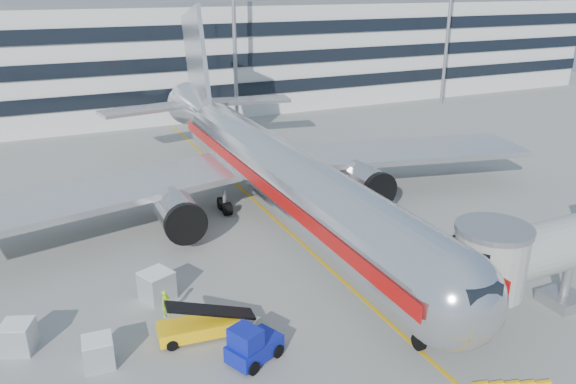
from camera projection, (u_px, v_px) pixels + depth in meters
name	position (u px, v px, depth m)	size (l,w,h in m)	color
ground	(342.00, 280.00, 36.20)	(180.00, 180.00, 0.00)	gray
lead_in_line	(279.00, 223.00, 44.70)	(0.25, 70.00, 0.01)	#E4A30C
main_jet	(270.00, 167.00, 44.67)	(50.95, 48.70, 16.06)	silver
terminal	(148.00, 56.00, 82.74)	(150.00, 24.25, 15.60)	silver
light_mast_centre	(234.00, 9.00, 69.81)	(2.40, 1.20, 25.45)	gray
light_mast_east	(450.00, 4.00, 83.11)	(2.40, 1.20, 25.45)	gray
belt_loader	(200.00, 326.00, 30.25)	(4.82, 2.08, 2.27)	#FFBC0A
baggage_tug	(252.00, 346.00, 28.17)	(3.21, 2.67, 2.10)	#0D1790
cargo_container_left	(157.00, 285.00, 33.76)	(2.22, 2.22, 1.80)	silver
cargo_container_right	(18.00, 337.00, 29.04)	(1.96, 1.96, 1.62)	silver
cargo_container_front	(98.00, 352.00, 27.89)	(1.54, 1.54, 1.54)	silver
ramp_worker	(166.00, 304.00, 32.01)	(0.60, 0.40, 1.66)	#97E217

